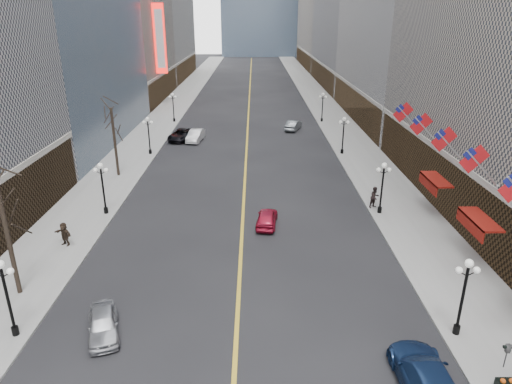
{
  "coord_description": "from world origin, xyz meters",
  "views": [
    {
      "loc": [
        0.97,
        -6.0,
        16.14
      ],
      "look_at": [
        1.06,
        15.18,
        7.87
      ],
      "focal_mm": 32.0,
      "sensor_mm": 36.0,
      "label": 1
    }
  ],
  "objects_px": {
    "car_nb_near": "(103,324)",
    "streetlamp_east_3": "(323,104)",
    "streetlamp_east_2": "(343,131)",
    "car_sb_mid": "(267,218)",
    "streetlamp_east_1": "(383,183)",
    "streetlamp_east_0": "(464,290)",
    "car_sb_far": "(293,125)",
    "streetlamp_west_0": "(6,291)",
    "streetlamp_west_3": "(173,104)",
    "car_nb_mid": "(196,136)",
    "car_sb_near": "(427,379)",
    "streetlamp_west_2": "(149,132)",
    "car_nb_far": "(181,135)",
    "streetlamp_west_1": "(102,183)"
  },
  "relations": [
    {
      "from": "car_nb_near",
      "to": "car_sb_near",
      "type": "relative_size",
      "value": 0.68
    },
    {
      "from": "streetlamp_west_2",
      "to": "car_nb_mid",
      "type": "height_order",
      "value": "streetlamp_west_2"
    },
    {
      "from": "car_sb_far",
      "to": "streetlamp_east_3",
      "type": "bearing_deg",
      "value": -114.28
    },
    {
      "from": "streetlamp_east_1",
      "to": "car_sb_mid",
      "type": "bearing_deg",
      "value": -167.29
    },
    {
      "from": "streetlamp_west_3",
      "to": "car_sb_mid",
      "type": "xyz_separation_m",
      "value": [
        13.8,
        -38.21,
        -2.23
      ]
    },
    {
      "from": "streetlamp_east_0",
      "to": "streetlamp_west_3",
      "type": "distance_m",
      "value": 57.1
    },
    {
      "from": "streetlamp_west_1",
      "to": "streetlamp_west_3",
      "type": "bearing_deg",
      "value": 90.0
    },
    {
      "from": "streetlamp_east_0",
      "to": "car_sb_far",
      "type": "height_order",
      "value": "streetlamp_east_0"
    },
    {
      "from": "streetlamp_east_3",
      "to": "car_sb_far",
      "type": "bearing_deg",
      "value": -133.26
    },
    {
      "from": "streetlamp_east_0",
      "to": "streetlamp_west_0",
      "type": "xyz_separation_m",
      "value": [
        -23.6,
        0.0,
        0.0
      ]
    },
    {
      "from": "car_nb_mid",
      "to": "car_nb_near",
      "type": "bearing_deg",
      "value": -82.35
    },
    {
      "from": "car_sb_mid",
      "to": "streetlamp_east_0",
      "type": "bearing_deg",
      "value": 132.32
    },
    {
      "from": "streetlamp_east_2",
      "to": "car_sb_mid",
      "type": "xyz_separation_m",
      "value": [
        -9.8,
        -20.21,
        -2.23
      ]
    },
    {
      "from": "car_sb_near",
      "to": "car_sb_mid",
      "type": "relative_size",
      "value": 1.45
    },
    {
      "from": "car_nb_near",
      "to": "streetlamp_east_1",
      "type": "bearing_deg",
      "value": 21.58
    },
    {
      "from": "car_sb_mid",
      "to": "car_nb_near",
      "type": "bearing_deg",
      "value": 62.91
    },
    {
      "from": "streetlamp_east_1",
      "to": "streetlamp_east_2",
      "type": "height_order",
      "value": "same"
    },
    {
      "from": "streetlamp_east_0",
      "to": "car_nb_mid",
      "type": "bearing_deg",
      "value": 114.95
    },
    {
      "from": "streetlamp_east_2",
      "to": "streetlamp_east_3",
      "type": "bearing_deg",
      "value": 90.0
    },
    {
      "from": "streetlamp_east_1",
      "to": "car_nb_mid",
      "type": "distance_m",
      "value": 30.81
    },
    {
      "from": "car_nb_near",
      "to": "car_sb_far",
      "type": "relative_size",
      "value": 0.88
    },
    {
      "from": "streetlamp_east_2",
      "to": "car_nb_mid",
      "type": "distance_m",
      "value": 19.92
    },
    {
      "from": "streetlamp_east_0",
      "to": "streetlamp_west_3",
      "type": "height_order",
      "value": "same"
    },
    {
      "from": "car_nb_near",
      "to": "streetlamp_east_3",
      "type": "bearing_deg",
      "value": 51.69
    },
    {
      "from": "car_sb_mid",
      "to": "streetlamp_east_3",
      "type": "bearing_deg",
      "value": -97.47
    },
    {
      "from": "streetlamp_west_3",
      "to": "car_nb_mid",
      "type": "relative_size",
      "value": 0.96
    },
    {
      "from": "car_nb_near",
      "to": "streetlamp_east_0",
      "type": "bearing_deg",
      "value": -18.85
    },
    {
      "from": "streetlamp_east_2",
      "to": "streetlamp_west_0",
      "type": "bearing_deg",
      "value": -124.77
    },
    {
      "from": "streetlamp_west_2",
      "to": "car_sb_mid",
      "type": "height_order",
      "value": "streetlamp_west_2"
    },
    {
      "from": "streetlamp_west_0",
      "to": "streetlamp_west_2",
      "type": "distance_m",
      "value": 34.0
    },
    {
      "from": "streetlamp_west_0",
      "to": "car_sb_near",
      "type": "bearing_deg",
      "value": -11.02
    },
    {
      "from": "streetlamp_west_3",
      "to": "car_nb_mid",
      "type": "bearing_deg",
      "value": -67.49
    },
    {
      "from": "car_sb_far",
      "to": "streetlamp_west_3",
      "type": "bearing_deg",
      "value": 3.11
    },
    {
      "from": "car_sb_near",
      "to": "car_nb_far",
      "type": "bearing_deg",
      "value": -68.94
    },
    {
      "from": "car_nb_mid",
      "to": "car_sb_near",
      "type": "bearing_deg",
      "value": -62.58
    },
    {
      "from": "streetlamp_west_2",
      "to": "streetlamp_west_0",
      "type": "bearing_deg",
      "value": -90.0
    },
    {
      "from": "streetlamp_east_1",
      "to": "streetlamp_east_3",
      "type": "height_order",
      "value": "same"
    },
    {
      "from": "streetlamp_east_1",
      "to": "streetlamp_west_2",
      "type": "distance_m",
      "value": 29.68
    },
    {
      "from": "car_nb_far",
      "to": "car_sb_mid",
      "type": "xyz_separation_m",
      "value": [
        11.0,
        -27.2,
        -0.08
      ]
    },
    {
      "from": "streetlamp_east_0",
      "to": "car_nb_mid",
      "type": "distance_m",
      "value": 44.54
    },
    {
      "from": "car_sb_near",
      "to": "streetlamp_west_2",
      "type": "bearing_deg",
      "value": -62.07
    },
    {
      "from": "streetlamp_east_3",
      "to": "streetlamp_west_2",
      "type": "bearing_deg",
      "value": -142.67
    },
    {
      "from": "streetlamp_east_0",
      "to": "streetlamp_west_3",
      "type": "xyz_separation_m",
      "value": [
        -23.6,
        52.0,
        0.0
      ]
    },
    {
      "from": "streetlamp_west_3",
      "to": "car_nb_far",
      "type": "xyz_separation_m",
      "value": [
        2.8,
        -11.01,
        -2.14
      ]
    },
    {
      "from": "streetlamp_west_2",
      "to": "car_nb_far",
      "type": "distance_m",
      "value": 7.83
    },
    {
      "from": "streetlamp_west_3",
      "to": "streetlamp_east_2",
      "type": "bearing_deg",
      "value": -37.33
    },
    {
      "from": "streetlamp_east_3",
      "to": "streetlamp_east_0",
      "type": "bearing_deg",
      "value": -90.0
    },
    {
      "from": "car_nb_mid",
      "to": "car_nb_far",
      "type": "relative_size",
      "value": 0.87
    },
    {
      "from": "streetlamp_west_0",
      "to": "streetlamp_west_3",
      "type": "distance_m",
      "value": 52.0
    },
    {
      "from": "streetlamp_east_0",
      "to": "streetlamp_east_1",
      "type": "xyz_separation_m",
      "value": [
        0.0,
        16.0,
        0.0
      ]
    }
  ]
}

